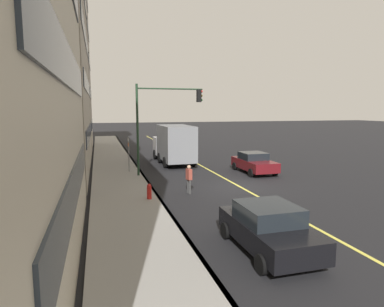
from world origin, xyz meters
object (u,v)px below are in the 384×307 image
Objects in this scene: traffic_light_mast at (162,114)px; street_sign_post at (129,152)px; pedestrian_with_backpack at (189,177)px; truck_gray at (174,144)px; fire_hydrant at (149,193)px; car_black at (268,228)px; car_maroon at (254,163)px.

street_sign_post is at bearing 54.95° from traffic_light_mast.
truck_gray is at bearing -8.11° from pedestrian_with_backpack.
street_sign_post reaches higher than fire_hydrant.
pedestrian_with_backpack is 6.32m from traffic_light_mast.
truck_gray is 5.48m from street_sign_post.
truck_gray is at bearing -3.04° from car_black.
truck_gray is at bearing -49.99° from street_sign_post.
traffic_light_mast is 6.81× the size of fire_hydrant.
truck_gray is (18.39, -0.98, 0.94)m from car_black.
pedestrian_with_backpack is 2.68m from fire_hydrant.
truck_gray reaches higher than car_maroon.
pedestrian_with_backpack is at bearing 171.89° from truck_gray.
car_black is 7.59m from fire_hydrant.
traffic_light_mast is at bearing 84.74° from car_maroon.
car_maroon is at bearing -139.86° from truck_gray.
car_maroon is 7.52m from truck_gray.
traffic_light_mast is 2.36× the size of street_sign_post.
car_black reaches higher than fire_hydrant.
car_black is at bearing -175.68° from traffic_light_mast.
car_black is 0.97× the size of car_maroon.
car_maroon is 7.81m from pedestrian_with_backpack.
car_black is 0.58× the size of truck_gray.
traffic_light_mast is 7.68m from fire_hydrant.
car_maroon is at bearing -95.26° from traffic_light_mast.
truck_gray reaches higher than pedestrian_with_backpack.
car_black is 0.65× the size of traffic_light_mast.
car_black is 1.55× the size of street_sign_post.
pedestrian_with_backpack is 0.60× the size of street_sign_post.
car_maroon reaches higher than fire_hydrant.
truck_gray is at bearing 40.14° from car_maroon.
car_black is 4.46× the size of fire_hydrant.
street_sign_post reaches higher than pedestrian_with_backpack.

